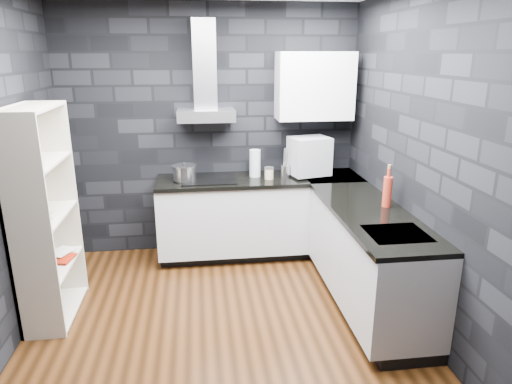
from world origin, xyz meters
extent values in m
plane|color=#40220D|center=(0.00, 0.00, 0.00)|extent=(3.20, 3.20, 0.00)
cube|color=black|center=(0.00, 1.62, 1.35)|extent=(3.20, 0.05, 2.70)
cube|color=black|center=(0.00, -1.62, 1.35)|extent=(3.20, 0.05, 2.70)
cube|color=black|center=(1.62, 0.00, 1.35)|extent=(0.05, 3.20, 2.70)
cube|color=black|center=(0.50, 1.34, 0.05)|extent=(2.18, 0.50, 0.10)
cube|color=black|center=(1.34, 0.10, 0.05)|extent=(0.50, 1.78, 0.10)
cube|color=silver|center=(0.50, 1.30, 0.48)|extent=(2.20, 0.60, 0.76)
cube|color=silver|center=(1.30, 0.10, 0.48)|extent=(0.60, 1.80, 0.76)
cube|color=black|center=(0.50, 1.29, 0.88)|extent=(2.20, 0.62, 0.04)
cube|color=black|center=(1.29, 0.10, 0.88)|extent=(0.62, 1.80, 0.04)
cube|color=black|center=(1.30, 1.30, 0.88)|extent=(0.62, 0.62, 0.04)
cube|color=#BABABF|center=(-0.05, 1.43, 1.56)|extent=(0.60, 0.34, 0.12)
cube|color=#BABABF|center=(-0.05, 1.50, 2.07)|extent=(0.24, 0.20, 0.90)
cube|color=silver|center=(1.10, 1.43, 1.85)|extent=(0.80, 0.35, 0.70)
cube|color=black|center=(-0.05, 1.30, 0.91)|extent=(0.58, 0.50, 0.01)
cube|color=#BABABF|center=(1.30, -0.40, 0.89)|extent=(0.44, 0.40, 0.01)
cylinder|color=#B4B4B8|center=(-0.30, 1.27, 0.98)|extent=(0.26, 0.26, 0.14)
cylinder|color=silver|center=(0.46, 1.36, 1.05)|extent=(0.15, 0.15, 0.29)
cylinder|color=tan|center=(0.59, 1.23, 0.96)|extent=(0.12, 0.12, 0.11)
cylinder|color=#B4B4B8|center=(0.77, 1.28, 0.97)|extent=(0.13, 0.13, 0.13)
cube|color=#A0A3A6|center=(1.04, 1.29, 1.12)|extent=(0.46, 0.40, 0.40)
cylinder|color=#A52D1C|center=(1.47, 0.20, 1.03)|extent=(0.10, 0.10, 0.27)
cube|color=beige|center=(-1.42, 0.32, 0.90)|extent=(0.55, 0.86, 1.80)
imported|color=silver|center=(-1.42, 0.19, 0.94)|extent=(0.28, 0.28, 0.05)
imported|color=maroon|center=(-1.43, 0.42, 0.57)|extent=(0.16, 0.05, 0.22)
imported|color=#B2B2B2|center=(-1.46, 0.54, 0.59)|extent=(0.15, 0.09, 0.22)
camera|label=1|loc=(-0.15, -3.40, 2.19)|focal=32.00mm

